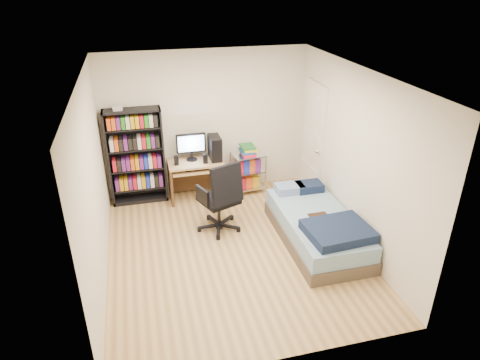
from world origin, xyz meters
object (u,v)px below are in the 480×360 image
object	(u,v)px
media_shelf	(136,156)
computer_desk	(200,164)
office_chair	(221,209)
bed	(318,227)

from	to	relation	value
media_shelf	computer_desk	size ratio (longest dim) A/B	1.46
office_chair	bed	xyz separation A→B (m)	(1.31, -0.66, -0.12)
media_shelf	computer_desk	bearing A→B (deg)	-5.79
media_shelf	bed	size ratio (longest dim) A/B	0.87
bed	office_chair	bearing A→B (deg)	153.12
media_shelf	office_chair	bearing A→B (deg)	-47.56
bed	media_shelf	bearing A→B (deg)	141.95
computer_desk	office_chair	distance (m)	1.20
office_chair	bed	size ratio (longest dim) A/B	0.58
computer_desk	bed	xyz separation A→B (m)	(1.41, -1.82, -0.38)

